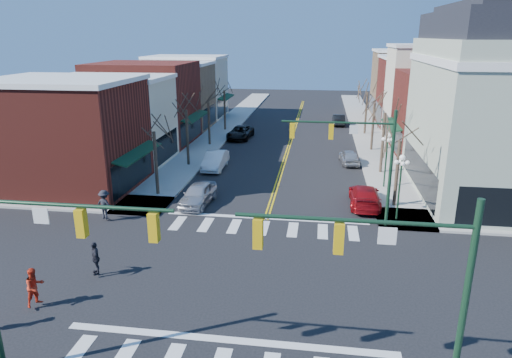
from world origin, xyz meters
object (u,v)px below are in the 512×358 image
at_px(car_left_mid, 215,160).
at_px(car_right_far, 338,120).
at_px(car_right_near, 365,196).
at_px(pedestrian_dark_a, 95,258).
at_px(lamppost_corner, 401,176).
at_px(car_left_far, 240,133).
at_px(pedestrian_red_b, 35,287).
at_px(car_left_near, 198,194).
at_px(pedestrian_dark_b, 105,205).
at_px(car_right_mid, 349,157).
at_px(lamppost_midblock, 387,151).

distance_m(car_left_mid, car_right_far, 24.88).
relative_size(car_right_near, pedestrian_dark_a, 2.96).
xyz_separation_m(lamppost_corner, car_left_far, (-13.94, 22.24, -2.26)).
bearing_deg(pedestrian_red_b, car_left_near, 11.08).
height_order(car_left_far, pedestrian_dark_b, pedestrian_dark_b).
xyz_separation_m(car_right_mid, car_right_far, (-0.41, 18.90, 0.04)).
xyz_separation_m(lamppost_corner, car_left_near, (-13.19, 1.12, -2.22)).
distance_m(car_right_near, pedestrian_dark_a, 17.99).
bearing_deg(lamppost_midblock, car_right_far, 95.99).
relative_size(car_left_mid, car_right_near, 0.94).
relative_size(lamppost_corner, pedestrian_red_b, 2.51).
distance_m(lamppost_corner, car_right_mid, 13.62).
height_order(car_left_near, car_right_near, car_left_near).
height_order(lamppost_midblock, car_left_mid, lamppost_midblock).
bearing_deg(car_right_far, lamppost_corner, 93.19).
relative_size(lamppost_midblock, pedestrian_dark_a, 2.60).
distance_m(lamppost_midblock, pedestrian_dark_a, 22.15).
xyz_separation_m(car_left_mid, car_right_near, (12.21, -7.50, -0.04)).
xyz_separation_m(lamppost_corner, pedestrian_dark_a, (-15.50, -9.20, -1.98)).
relative_size(pedestrian_red_b, pedestrian_dark_b, 0.91).
distance_m(car_left_mid, pedestrian_dark_a, 19.22).
relative_size(lamppost_midblock, car_right_mid, 1.12).
bearing_deg(car_right_mid, car_right_far, -95.20).
height_order(car_left_far, car_right_near, car_right_near).
distance_m(pedestrian_red_b, pedestrian_dark_b, 9.63).
xyz_separation_m(car_left_far, car_right_mid, (11.66, -9.01, -0.05)).
xyz_separation_m(pedestrian_dark_a, pedestrian_dark_b, (-2.70, 6.63, 0.12)).
height_order(lamppost_corner, car_left_far, lamppost_corner).
xyz_separation_m(car_right_near, pedestrian_dark_a, (-13.70, -11.66, 0.27)).
bearing_deg(lamppost_corner, car_left_far, 122.07).
relative_size(lamppost_corner, car_right_near, 0.88).
distance_m(lamppost_midblock, car_left_mid, 14.60).
distance_m(car_left_far, pedestrian_red_b, 34.46).
relative_size(lamppost_corner, pedestrian_dark_b, 2.28).
bearing_deg(pedestrian_dark_b, car_left_near, -128.99).
height_order(lamppost_corner, car_left_near, lamppost_corner).
distance_m(lamppost_corner, car_right_near, 3.79).
distance_m(car_right_far, pedestrian_dark_a, 43.26).
bearing_deg(pedestrian_dark_b, lamppost_midblock, -138.80).
bearing_deg(car_right_far, car_right_mid, 89.65).
xyz_separation_m(car_left_mid, car_right_mid, (11.73, 3.26, -0.10)).
height_order(car_right_near, pedestrian_dark_b, pedestrian_dark_b).
bearing_deg(pedestrian_red_b, car_left_mid, 19.14).
xyz_separation_m(lamppost_corner, car_right_far, (-2.69, 32.12, -2.26)).
distance_m(car_left_near, car_right_far, 32.74).
bearing_deg(lamppost_midblock, car_left_near, -157.79).
bearing_deg(car_right_mid, pedestrian_red_b, 53.75).
height_order(car_left_near, pedestrian_dark_b, pedestrian_dark_b).
bearing_deg(car_right_near, car_left_far, -57.29).
bearing_deg(car_left_far, pedestrian_dark_b, -96.16).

